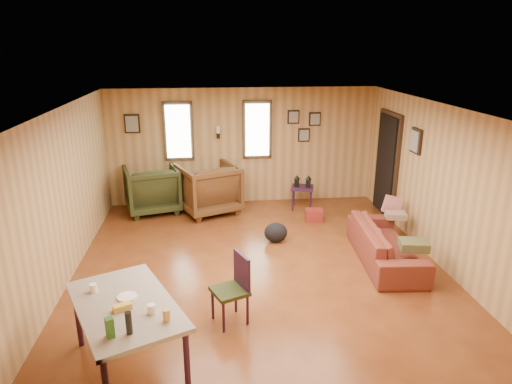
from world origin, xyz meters
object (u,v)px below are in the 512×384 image
recliner_brown (208,186)px  side_table (302,186)px  recliner_green (152,187)px  dining_table (126,310)px  end_table (171,190)px  sofa (386,238)px

recliner_brown → side_table: bearing=157.5°
recliner_brown → recliner_green: bearing=-30.8°
recliner_brown → dining_table: (-0.86, -4.58, 0.15)m
recliner_brown → end_table: bearing=-46.0°
side_table → recliner_brown: bearing=-179.9°
end_table → side_table: (2.66, -0.32, 0.10)m
recliner_brown → dining_table: bearing=56.8°
recliner_brown → side_table: size_ratio=1.53×
recliner_brown → dining_table: size_ratio=0.63×
side_table → recliner_green: bearing=177.0°
sofa → recliner_green: (-3.83, 2.63, 0.13)m
sofa → recliner_brown: (-2.71, 2.47, 0.16)m
sofa → end_table: (-3.47, 2.80, -0.00)m
sofa → side_table: 2.61m
sofa → recliner_brown: bearing=52.1°
sofa → dining_table: size_ratio=1.14×
recliner_brown → end_table: size_ratio=1.60×
recliner_brown → recliner_green: recliner_brown is taller
recliner_green → end_table: recliner_green is taller
recliner_green → side_table: bearing=162.1°
dining_table → end_table: bearing=64.1°
end_table → dining_table: (-0.10, -4.91, 0.31)m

